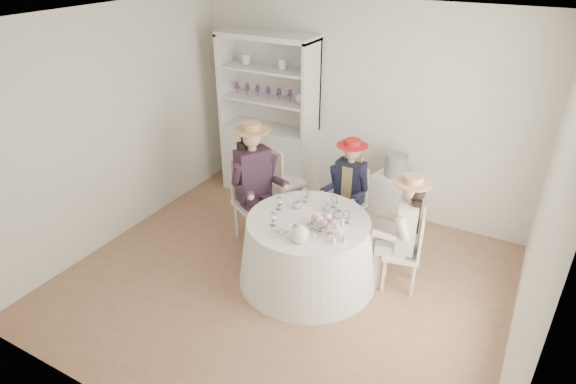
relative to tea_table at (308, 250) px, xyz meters
The scene contains 23 objects.
ground 0.45m from the tea_table, 137.39° to the right, with size 4.50×4.50×0.00m, color #8B6045.
ceiling 2.35m from the tea_table, 137.39° to the right, with size 4.50×4.50×0.00m, color white.
wall_back 2.08m from the tea_table, 96.18° to the left, with size 4.50×4.50×0.00m, color silver.
wall_front 2.40m from the tea_table, 95.16° to the right, with size 4.50×4.50×0.00m, color silver.
wall_left 2.64m from the tea_table, behind, with size 4.50×4.50×0.00m, color silver.
wall_right 2.28m from the tea_table, ahead, with size 4.50×4.50×0.00m, color silver.
tea_table is the anchor object (origin of this frame).
hutch 2.16m from the tea_table, 131.46° to the left, with size 1.47×0.86×2.24m.
side_table 1.57m from the tea_table, 73.81° to the left, with size 0.45×0.45×0.71m, color silver.
hatbox 1.64m from the tea_table, 73.81° to the left, with size 0.27×0.27×0.27m, color black.
guest_left 1.08m from the tea_table, 157.33° to the left, with size 0.64×0.59×1.51m.
guest_mid 1.04m from the tea_table, 87.05° to the left, with size 0.47×0.49×1.29m.
guest_right 1.04m from the tea_table, 21.21° to the left, with size 0.52×0.49×1.31m.
spare_chair 1.45m from the tea_table, 130.28° to the left, with size 0.53×0.53×0.95m.
teacup_a 0.49m from the tea_table, 145.73° to the left, with size 0.09×0.09×0.07m, color white.
teacup_b 0.49m from the tea_table, 72.13° to the left, with size 0.08×0.08×0.07m, color white.
teacup_c 0.51m from the tea_table, 36.28° to the left, with size 0.10×0.10×0.08m, color white.
flower_bowl 0.45m from the tea_table, 24.66° to the right, with size 0.22×0.22×0.05m, color white.
flower_arrangement 0.51m from the tea_table, 22.37° to the right, with size 0.20×0.21×0.08m.
table_teapot 0.61m from the tea_table, 74.37° to the right, with size 0.25×0.18×0.19m.
sandwich_plate 0.53m from the tea_table, 110.20° to the right, with size 0.24×0.24×0.05m.
cupcake_stand 0.64m from the tea_table, 27.32° to the right, with size 0.23×0.23×0.21m.
stemware_set 0.45m from the tea_table, 90.00° to the left, with size 0.82×0.82×0.15m.
Camera 1 is at (2.04, -3.62, 3.31)m, focal length 30.00 mm.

